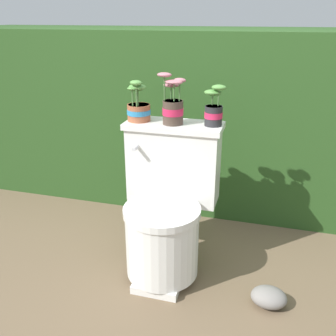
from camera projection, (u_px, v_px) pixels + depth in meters
ground_plane at (154, 278)px, 1.99m from camera, size 12.00×12.00×0.00m
hedge_backdrop at (201, 113)px, 2.83m from camera, size 3.88×0.98×1.21m
toilet at (167, 209)px, 1.94m from camera, size 0.50×0.52×0.79m
potted_plant_left at (138, 107)px, 1.91m from camera, size 0.12×0.13×0.22m
potted_plant_midleft at (173, 106)px, 1.85m from camera, size 0.14×0.11×0.25m
potted_plant_middle at (214, 110)px, 1.83m from camera, size 0.11×0.10×0.20m
garden_stone at (269, 297)px, 1.79m from camera, size 0.17×0.14×0.09m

